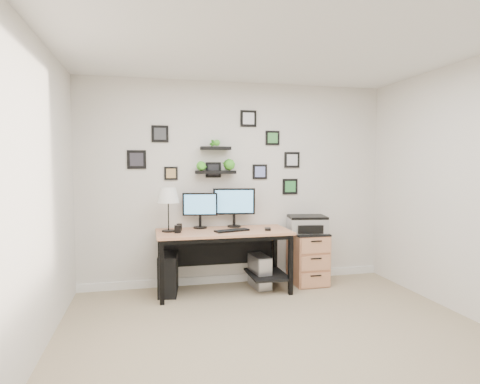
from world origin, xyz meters
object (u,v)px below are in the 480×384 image
object	(u,v)px
mug	(178,229)
printer	(307,224)
monitor_left	(200,208)
table_lamp	(168,196)
file_cabinet	(308,258)
pc_tower_grey	(260,271)
desk	(226,240)
monitor_right	(234,204)
pc_tower_black	(168,274)

from	to	relation	value
mug	printer	xyz separation A→B (m)	(1.67, 0.13, -0.02)
monitor_left	table_lamp	world-z (taller)	table_lamp
file_cabinet	monitor_left	bearing A→B (deg)	174.13
pc_tower_grey	file_cabinet	world-z (taller)	file_cabinet
desk	printer	size ratio (longest dim) A/B	3.06
table_lamp	file_cabinet	xyz separation A→B (m)	(1.78, 0.02, -0.84)
desk	table_lamp	world-z (taller)	table_lamp
file_cabinet	monitor_right	bearing A→B (deg)	171.37
mug	printer	world-z (taller)	printer
desk	printer	xyz separation A→B (m)	(1.08, 0.06, 0.15)
monitor_right	printer	world-z (taller)	monitor_right
monitor_left	file_cabinet	size ratio (longest dim) A/B	0.66
monitor_right	pc_tower_grey	size ratio (longest dim) A/B	1.25
desk	printer	world-z (taller)	printer
mug	file_cabinet	distance (m)	1.75
desk	monitor_left	world-z (taller)	monitor_left
monitor_right	mug	xyz separation A→B (m)	(-0.73, -0.28, -0.25)
monitor_left	printer	bearing A→B (deg)	-5.96
pc_tower_grey	printer	xyz separation A→B (m)	(0.64, 0.03, 0.58)
pc_tower_grey	pc_tower_black	bearing A→B (deg)	179.38
monitor_left	pc_tower_black	world-z (taller)	monitor_left
mug	pc_tower_black	xyz separation A→B (m)	(-0.11, 0.12, -0.56)
monitor_left	pc_tower_grey	size ratio (longest dim) A/B	1.05
pc_tower_black	table_lamp	bearing A→B (deg)	-12.25
table_lamp	pc_tower_black	size ratio (longest dim) A/B	1.10
printer	mug	bearing A→B (deg)	-175.45
monitor_right	printer	size ratio (longest dim) A/B	1.02
desk	mug	bearing A→B (deg)	-172.69
desk	table_lamp	size ratio (longest dim) A/B	3.05
mug	desk	bearing A→B (deg)	7.31
file_cabinet	printer	bearing A→B (deg)	-177.18
pc_tower_black	mug	bearing A→B (deg)	-39.93
monitor_left	monitor_right	world-z (taller)	monitor_right
pc_tower_grey	printer	world-z (taller)	printer
pc_tower_black	pc_tower_grey	world-z (taller)	pc_tower_black
desk	monitor_left	size ratio (longest dim) A/B	3.60
monitor_left	desk	bearing A→B (deg)	-34.80
monitor_right	table_lamp	xyz separation A→B (m)	(-0.83, -0.16, 0.13)
monitor_right	pc_tower_grey	world-z (taller)	monitor_right
monitor_right	file_cabinet	bearing A→B (deg)	-8.63
pc_tower_black	printer	xyz separation A→B (m)	(1.78, 0.01, 0.54)
printer	desk	bearing A→B (deg)	-176.96
pc_tower_grey	printer	bearing A→B (deg)	2.33
monitor_right	file_cabinet	xyz separation A→B (m)	(0.95, -0.14, -0.71)
file_cabinet	printer	world-z (taller)	printer
table_lamp	printer	world-z (taller)	table_lamp
mug	printer	size ratio (longest dim) A/B	0.17
desk	file_cabinet	xyz separation A→B (m)	(1.10, 0.06, -0.29)
pc_tower_black	file_cabinet	xyz separation A→B (m)	(1.79, 0.01, 0.10)
pc_tower_grey	table_lamp	bearing A→B (deg)	179.57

